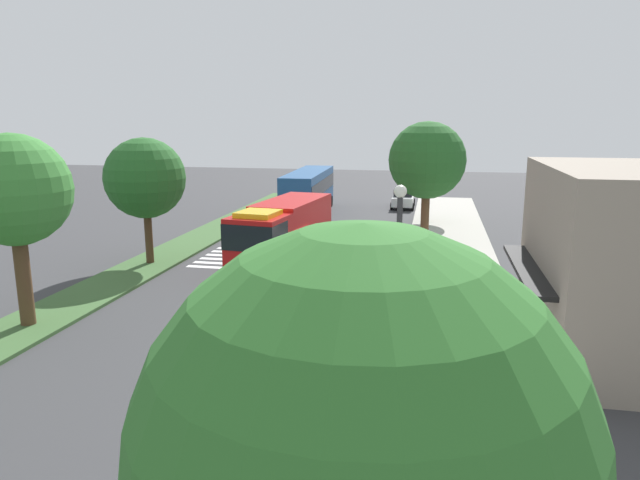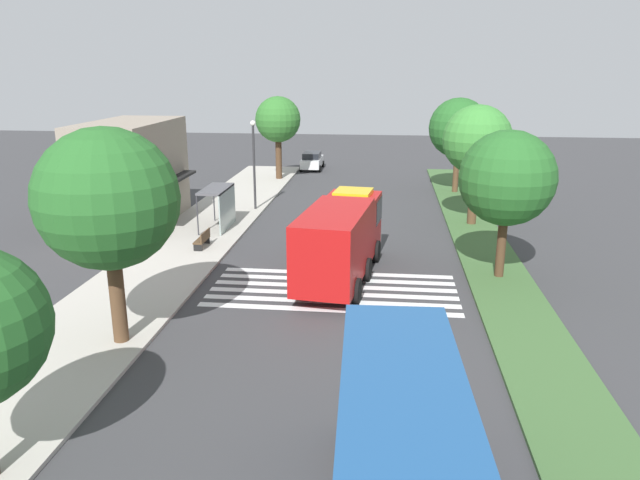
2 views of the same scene
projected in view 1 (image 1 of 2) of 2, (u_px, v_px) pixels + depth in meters
name	position (u px, v px, depth m)	size (l,w,h in m)	color
ground_plane	(283.00, 272.00, 29.89)	(120.00, 120.00, 0.00)	#38383A
sidewalk	(453.00, 280.00, 28.21)	(60.00, 5.17, 0.14)	#ADA89E
median_strip	(150.00, 264.00, 31.34)	(60.00, 3.00, 0.14)	#3D6033
crosswalk	(294.00, 261.00, 32.25)	(4.95, 10.92, 0.01)	silver
fire_truck	(281.00, 232.00, 30.05)	(9.34, 3.70, 3.59)	#B71414
parked_car_west	(403.00, 198.00, 51.32)	(4.55, 2.08, 1.73)	silver
transit_bus	(309.00, 189.00, 47.73)	(11.86, 3.20, 3.56)	navy
bus_stop_shelter	(429.00, 282.00, 21.48)	(3.50, 1.40, 2.46)	#4C4C51
bench_near_shelter	(429.00, 285.00, 25.59)	(1.60, 0.50, 0.90)	#4C3823
street_lamp	(398.00, 270.00, 16.26)	(0.36, 0.36, 5.98)	#2D2D30
storefront_building	(607.00, 262.00, 19.22)	(8.68, 5.14, 6.37)	gray
sidewalk_tree_far_west	(428.00, 171.00, 43.04)	(3.75, 3.75, 5.74)	#47301E
sidewalk_tree_west	(427.00, 161.00, 35.67)	(4.82, 4.82, 7.59)	#513823
sidewalk_tree_east	(360.00, 455.00, 4.80)	(3.86, 3.86, 7.00)	#47301E
median_tree_far_west	(145.00, 178.00, 30.45)	(4.30, 4.30, 6.78)	#47301E
median_tree_west	(14.00, 191.00, 20.99)	(4.15, 4.15, 7.27)	#513823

